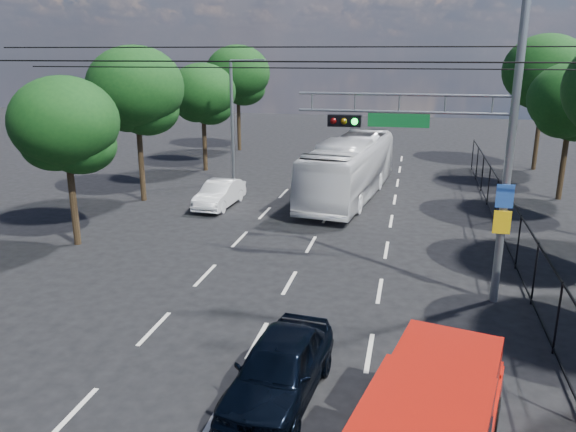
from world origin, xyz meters
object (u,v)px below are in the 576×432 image
(signal_mast, at_px, (468,131))
(white_bus, at_px, (349,168))
(navy_hatchback, at_px, (279,368))
(white_van, at_px, (220,194))
(red_pickup, at_px, (433,420))

(signal_mast, xyz_separation_m, white_bus, (-4.71, 11.93, -3.67))
(navy_hatchback, relative_size, white_bus, 0.38)
(white_van, bearing_deg, signal_mast, -35.63)
(red_pickup, height_order, white_bus, white_bus)
(red_pickup, bearing_deg, navy_hatchback, 153.11)
(signal_mast, height_order, white_van, signal_mast)
(red_pickup, relative_size, navy_hatchback, 1.35)
(red_pickup, distance_m, navy_hatchback, 3.65)
(signal_mast, height_order, white_bus, signal_mast)
(red_pickup, relative_size, white_bus, 0.51)
(white_bus, xyz_separation_m, white_van, (-6.07, -3.25, -0.92))
(red_pickup, height_order, navy_hatchback, red_pickup)
(red_pickup, height_order, white_van, red_pickup)
(navy_hatchback, xyz_separation_m, white_bus, (-0.62, 18.30, 0.84))
(white_bus, bearing_deg, navy_hatchback, -81.11)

